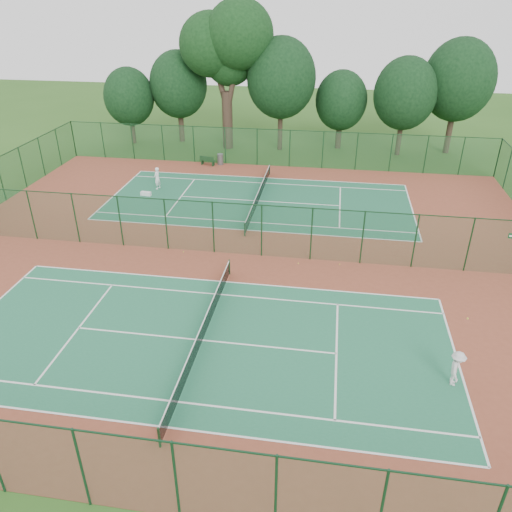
{
  "coord_description": "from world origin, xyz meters",
  "views": [
    {
      "loc": [
        5.53,
        -27.61,
        15.1
      ],
      "look_at": [
        1.66,
        -3.03,
        1.6
      ],
      "focal_mm": 35.0,
      "sensor_mm": 36.0,
      "label": 1
    }
  ],
  "objects_px": {
    "trash_bin": "(220,159)",
    "player_far": "(157,178)",
    "player_near": "(456,369)",
    "kit_bag": "(146,194)",
    "big_tree": "(227,44)",
    "bench": "(207,160)"
  },
  "relations": [
    {
      "from": "trash_bin",
      "to": "player_far",
      "type": "bearing_deg",
      "value": -117.74
    },
    {
      "from": "player_near",
      "to": "trash_bin",
      "type": "bearing_deg",
      "value": 41.16
    },
    {
      "from": "kit_bag",
      "to": "big_tree",
      "type": "xyz_separation_m",
      "value": [
        3.95,
        14.68,
        9.97
      ]
    },
    {
      "from": "bench",
      "to": "big_tree",
      "type": "xyz_separation_m",
      "value": [
        0.85,
        6.27,
        9.66
      ]
    },
    {
      "from": "player_far",
      "to": "kit_bag",
      "type": "xyz_separation_m",
      "value": [
        -0.47,
        -1.65,
        -0.78
      ]
    },
    {
      "from": "player_far",
      "to": "bench",
      "type": "relative_size",
      "value": 1.21
    },
    {
      "from": "player_near",
      "to": "player_far",
      "type": "height_order",
      "value": "player_far"
    },
    {
      "from": "kit_bag",
      "to": "big_tree",
      "type": "relative_size",
      "value": 0.06
    },
    {
      "from": "trash_bin",
      "to": "bench",
      "type": "bearing_deg",
      "value": -159.14
    },
    {
      "from": "kit_bag",
      "to": "big_tree",
      "type": "height_order",
      "value": "big_tree"
    },
    {
      "from": "bench",
      "to": "big_tree",
      "type": "distance_m",
      "value": 11.55
    },
    {
      "from": "player_near",
      "to": "trash_bin",
      "type": "height_order",
      "value": "player_near"
    },
    {
      "from": "trash_bin",
      "to": "kit_bag",
      "type": "bearing_deg",
      "value": -115.72
    },
    {
      "from": "bench",
      "to": "player_far",
      "type": "bearing_deg",
      "value": -96.7
    },
    {
      "from": "kit_bag",
      "to": "big_tree",
      "type": "distance_m",
      "value": 18.18
    },
    {
      "from": "player_far",
      "to": "big_tree",
      "type": "bearing_deg",
      "value": 179.65
    },
    {
      "from": "player_near",
      "to": "bench",
      "type": "bearing_deg",
      "value": 43.32
    },
    {
      "from": "player_near",
      "to": "big_tree",
      "type": "distance_m",
      "value": 38.72
    },
    {
      "from": "player_near",
      "to": "player_far",
      "type": "xyz_separation_m",
      "value": [
        -20.21,
        20.62,
        0.09
      ]
    },
    {
      "from": "player_far",
      "to": "kit_bag",
      "type": "bearing_deg",
      "value": -1.49
    },
    {
      "from": "player_far",
      "to": "bench",
      "type": "xyz_separation_m",
      "value": [
        2.63,
        6.76,
        -0.47
      ]
    },
    {
      "from": "trash_bin",
      "to": "bench",
      "type": "height_order",
      "value": "trash_bin"
    }
  ]
}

